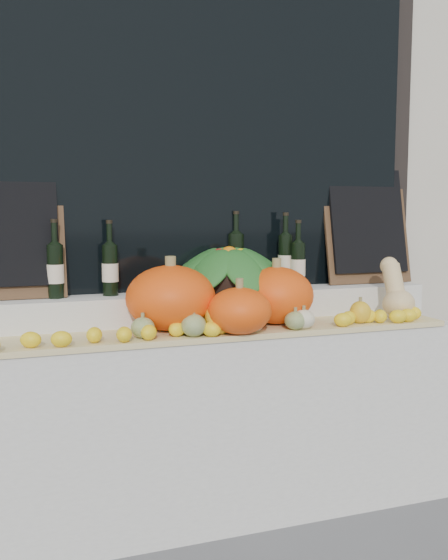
# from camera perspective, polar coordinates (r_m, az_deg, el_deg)

# --- Properties ---
(storefront_facade) EXTENTS (7.00, 0.94, 4.50)m
(storefront_facade) POSITION_cam_1_polar(r_m,az_deg,el_deg) (3.65, -4.41, 19.28)
(storefront_facade) COLOR beige
(storefront_facade) RESTS_ON ground
(display_sill) EXTENTS (2.30, 0.55, 0.88)m
(display_sill) POSITION_cam_1_polar(r_m,az_deg,el_deg) (3.04, -0.48, -12.70)
(display_sill) COLOR silver
(display_sill) RESTS_ON ground
(rear_tier) EXTENTS (2.30, 0.25, 0.16)m
(rear_tier) POSITION_cam_1_polar(r_m,az_deg,el_deg) (3.05, -1.41, -2.54)
(rear_tier) COLOR silver
(rear_tier) RESTS_ON display_sill
(straw_bedding) EXTENTS (2.10, 0.32, 0.02)m
(straw_bedding) POSITION_cam_1_polar(r_m,az_deg,el_deg) (2.80, 0.34, -4.73)
(straw_bedding) COLOR tan
(straw_bedding) RESTS_ON display_sill
(pumpkin_left) EXTENTS (0.52, 0.52, 0.29)m
(pumpkin_left) POSITION_cam_1_polar(r_m,az_deg,el_deg) (2.76, -4.88, -1.63)
(pumpkin_left) COLOR #FD530D
(pumpkin_left) RESTS_ON straw_bedding
(pumpkin_right) EXTENTS (0.37, 0.37, 0.27)m
(pumpkin_right) POSITION_cam_1_polar(r_m,az_deg,el_deg) (2.92, 4.81, -1.40)
(pumpkin_right) COLOR #FD530D
(pumpkin_right) RESTS_ON straw_bedding
(pumpkin_center) EXTENTS (0.31, 0.31, 0.20)m
(pumpkin_center) POSITION_cam_1_polar(r_m,az_deg,el_deg) (2.67, 1.42, -2.83)
(pumpkin_center) COLOR #FD530D
(pumpkin_center) RESTS_ON straw_bedding
(butternut_squash) EXTENTS (0.16, 0.21, 0.30)m
(butternut_squash) POSITION_cam_1_polar(r_m,az_deg,el_deg) (3.19, 15.47, -1.17)
(butternut_squash) COLOR #E5C286
(butternut_squash) RESTS_ON straw_bedding
(decorative_gourds) EXTENTS (1.13, 0.15, 0.16)m
(decorative_gourds) POSITION_cam_1_polar(r_m,az_deg,el_deg) (2.72, 2.35, -3.68)
(decorative_gourds) COLOR #37631D
(decorative_gourds) RESTS_ON straw_bedding
(lemon_heap) EXTENTS (2.20, 0.16, 0.06)m
(lemon_heap) POSITION_cam_1_polar(r_m,az_deg,el_deg) (2.69, 1.14, -4.24)
(lemon_heap) COLOR yellow
(lemon_heap) RESTS_ON straw_bedding
(produce_bowl) EXTENTS (0.69, 0.69, 0.23)m
(produce_bowl) POSITION_cam_1_polar(r_m,az_deg,el_deg) (3.04, 0.48, 0.99)
(produce_bowl) COLOR black
(produce_bowl) RESTS_ON rear_tier
(wine_bottle_far_left) EXTENTS (0.08, 0.08, 0.35)m
(wine_bottle_far_left) POSITION_cam_1_polar(r_m,az_deg,el_deg) (2.89, -15.16, 0.86)
(wine_bottle_far_left) COLOR black
(wine_bottle_far_left) RESTS_ON rear_tier
(wine_bottle_near_left) EXTENTS (0.08, 0.08, 0.35)m
(wine_bottle_near_left) POSITION_cam_1_polar(r_m,az_deg,el_deg) (2.93, -10.37, 0.99)
(wine_bottle_near_left) COLOR black
(wine_bottle_near_left) RESTS_ON rear_tier
(wine_bottle_tall) EXTENTS (0.08, 0.08, 0.39)m
(wine_bottle_tall) POSITION_cam_1_polar(r_m,az_deg,el_deg) (3.15, 1.10, 1.82)
(wine_bottle_tall) COLOR black
(wine_bottle_tall) RESTS_ON rear_tier
(wine_bottle_near_right) EXTENTS (0.08, 0.08, 0.38)m
(wine_bottle_near_right) POSITION_cam_1_polar(r_m,az_deg,el_deg) (3.18, 5.63, 1.80)
(wine_bottle_near_right) COLOR black
(wine_bottle_near_right) RESTS_ON rear_tier
(wine_bottle_far_right) EXTENTS (0.08, 0.08, 0.35)m
(wine_bottle_far_right) POSITION_cam_1_polar(r_m,az_deg,el_deg) (3.16, 6.77, 1.41)
(wine_bottle_far_right) COLOR black
(wine_bottle_far_right) RESTS_ON rear_tier
(chalkboard_left) EXTENTS (0.50, 0.15, 0.61)m
(chalkboard_left) POSITION_cam_1_polar(r_m,az_deg,el_deg) (2.93, -19.29, 4.58)
(chalkboard_left) COLOR #4C331E
(chalkboard_left) RESTS_ON rear_tier
(chalkboard_right) EXTENTS (0.50, 0.15, 0.61)m
(chalkboard_right) POSITION_cam_1_polar(r_m,az_deg,el_deg) (3.46, 12.93, 5.02)
(chalkboard_right) COLOR #4C331E
(chalkboard_right) RESTS_ON rear_tier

